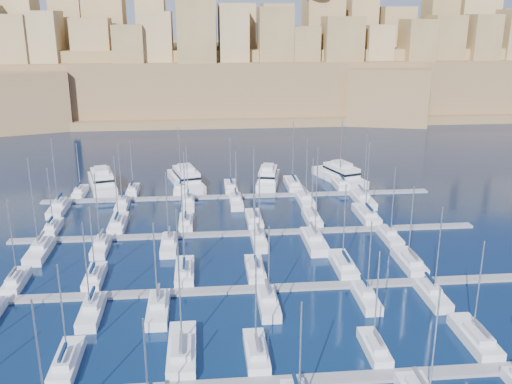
{
  "coord_description": "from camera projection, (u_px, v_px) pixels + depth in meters",
  "views": [
    {
      "loc": [
        -7.82,
        -85.86,
        37.94
      ],
      "look_at": [
        1.07,
        6.0,
        9.2
      ],
      "focal_mm": 40.0,
      "sensor_mm": 36.0,
      "label": 1
    }
  ],
  "objects": [
    {
      "name": "motor_yacht_b",
      "position": [
        186.0,
        179.0,
        131.72
      ],
      "size": [
        9.34,
        18.0,
        5.25
      ],
      "color": "silver",
      "rests_on": "ground"
    },
    {
      "name": "sailboat_45",
      "position": [
        236.0,
        202.0,
        118.74
      ],
      "size": [
        2.59,
        8.64,
        11.94
      ],
      "color": "silver",
      "rests_on": "ground"
    },
    {
      "name": "sailboat_20",
      "position": [
        158.0,
        309.0,
        75.44
      ],
      "size": [
        2.76,
        9.21,
        13.36
      ],
      "color": "silver",
      "rests_on": "ground"
    },
    {
      "name": "sailboat_41",
      "position": [
        340.0,
        183.0,
        131.41
      ],
      "size": [
        2.91,
        9.72,
        15.8
      ],
      "color": "silver",
      "rests_on": "ground"
    },
    {
      "name": "sailboat_33",
      "position": [
        259.0,
        241.0,
        98.25
      ],
      "size": [
        2.47,
        8.24,
        13.23
      ],
      "color": "silver",
      "rests_on": "ground"
    },
    {
      "name": "sailboat_17",
      "position": [
        409.0,
        262.0,
        89.64
      ],
      "size": [
        2.92,
        9.72,
        13.35
      ],
      "color": "silver",
      "rests_on": "ground"
    },
    {
      "name": "sailboat_26",
      "position": [
        186.0,
        223.0,
        106.67
      ],
      "size": [
        2.51,
        8.38,
        14.58
      ],
      "color": "silver",
      "rests_on": "ground"
    },
    {
      "name": "sailboat_3",
      "position": [
        256.0,
        352.0,
        65.73
      ],
      "size": [
        2.54,
        8.47,
        12.81
      ],
      "color": "silver",
      "rests_on": "ground"
    },
    {
      "name": "sailboat_4",
      "position": [
        375.0,
        348.0,
        66.59
      ],
      "size": [
        2.27,
        7.58,
        13.04
      ],
      "color": "silver",
      "rests_on": "ground"
    },
    {
      "name": "sailboat_44",
      "position": [
        188.0,
        203.0,
        117.9
      ],
      "size": [
        2.54,
        8.48,
        13.2
      ],
      "color": "silver",
      "rests_on": "ground"
    },
    {
      "name": "sailboat_19",
      "position": [
        92.0,
        311.0,
        74.82
      ],
      "size": [
        2.65,
        8.84,
        13.67
      ],
      "color": "silver",
      "rests_on": "ground"
    },
    {
      "name": "pontoon_near",
      "position": [
        282.0,
        382.0,
        61.22
      ],
      "size": [
        84.0,
        2.0,
        0.4
      ],
      "primitive_type": "cube",
      "color": "slate",
      "rests_on": "ground"
    },
    {
      "name": "sailboat_36",
      "position": [
        80.0,
        192.0,
        125.19
      ],
      "size": [
        2.37,
        7.89,
        11.81
      ],
      "color": "silver",
      "rests_on": "ground"
    },
    {
      "name": "sailboat_39",
      "position": [
        231.0,
        187.0,
        128.74
      ],
      "size": [
        2.69,
        8.96,
        12.33
      ],
      "color": "silver",
      "rests_on": "ground"
    },
    {
      "name": "sailboat_23",
      "position": [
        432.0,
        295.0,
        79.23
      ],
      "size": [
        2.56,
        8.52,
        14.1
      ],
      "color": "silver",
      "rests_on": "ground"
    },
    {
      "name": "sailboat_38",
      "position": [
        181.0,
        188.0,
        128.16
      ],
      "size": [
        2.99,
        9.95,
        14.72
      ],
      "color": "silver",
      "rests_on": "ground"
    },
    {
      "name": "motor_yacht_a",
      "position": [
        102.0,
        181.0,
        129.87
      ],
      "size": [
        9.18,
        17.76,
        5.25
      ],
      "color": "silver",
      "rests_on": "ground"
    },
    {
      "name": "sailboat_12",
      "position": [
        16.0,
        281.0,
        83.32
      ],
      "size": [
        2.37,
        7.9,
        13.37
      ],
      "color": "silver",
      "rests_on": "ground"
    },
    {
      "name": "sailboat_13",
      "position": [
        95.0,
        277.0,
        84.59
      ],
      "size": [
        2.53,
        8.42,
        11.89
      ],
      "color": "silver",
      "rests_on": "ground"
    },
    {
      "name": "ground",
      "position": [
        253.0,
        256.0,
        93.59
      ],
      "size": [
        600.0,
        600.0,
        0.0
      ],
      "primitive_type": "plane",
      "color": "black",
      "rests_on": "ground"
    },
    {
      "name": "sailboat_37",
      "position": [
        133.0,
        190.0,
        126.26
      ],
      "size": [
        2.38,
        7.92,
        12.39
      ],
      "color": "silver",
      "rests_on": "ground"
    },
    {
      "name": "sailboat_47",
      "position": [
        363.0,
        199.0,
        120.21
      ],
      "size": [
        3.21,
        10.71,
        15.22
      ],
      "color": "silver",
      "rests_on": "ground"
    },
    {
      "name": "sailboat_16",
      "position": [
        343.0,
        265.0,
        88.64
      ],
      "size": [
        2.9,
        9.67,
        14.03
      ],
      "color": "silver",
      "rests_on": "ground"
    },
    {
      "name": "pontoon_far",
      "position": [
        240.0,
        196.0,
        123.94
      ],
      "size": [
        84.0,
        2.0,
        0.4
      ],
      "primitive_type": "cube",
      "color": "slate",
      "rests_on": "ground"
    },
    {
      "name": "sailboat_15",
      "position": [
        255.0,
        270.0,
        87.0
      ],
      "size": [
        2.66,
        8.87,
        12.71
      ],
      "color": "silver",
      "rests_on": "ground"
    },
    {
      "name": "sailboat_43",
      "position": [
        123.0,
        205.0,
        116.84
      ],
      "size": [
        2.43,
        8.1,
        13.89
      ],
      "color": "silver",
      "rests_on": "ground"
    },
    {
      "name": "sailboat_35",
      "position": [
        389.0,
        236.0,
        100.23
      ],
      "size": [
        2.57,
        8.55,
        13.73
      ],
      "color": "silver",
      "rests_on": "ground"
    },
    {
      "name": "sailboat_46",
      "position": [
        305.0,
        200.0,
        119.56
      ],
      "size": [
        2.92,
        9.73,
        14.41
      ],
      "color": "silver",
      "rests_on": "ground"
    },
    {
      "name": "sailboat_1",
      "position": [
        67.0,
        362.0,
        63.89
      ],
      "size": [
        2.62,
        8.74,
        12.7
      ],
      "color": "silver",
      "rests_on": "ground"
    },
    {
      "name": "sailboat_34",
      "position": [
        314.0,
        241.0,
        97.96
      ],
      "size": [
        3.21,
        10.68,
        17.62
      ],
      "color": "silver",
      "rests_on": "ground"
    },
    {
      "name": "pontoon_mid_far",
      "position": [
        248.0,
        233.0,
        103.04
      ],
      "size": [
        84.0,
        2.0,
        0.4
      ],
      "primitive_type": "cube",
      "color": "slate",
      "rests_on": "ground"
    },
    {
      "name": "sailboat_14",
      "position": [
        185.0,
        272.0,
        86.25
      ],
      "size": [
        2.81,
        9.37,
        14.75
      ],
      "color": "silver",
      "rests_on": "ground"
    },
    {
      "name": "sailboat_32",
      "position": [
        169.0,
        244.0,
        96.54
      ],
      "size": [
        2.67,
        8.88,
        13.93
      ],
      "color": "silver",
      "rests_on": "ground"
    },
    {
      "name": "sailboat_21",
      "position": [
        268.0,
        303.0,
        77.03
      ],
      "size": [
        2.61,
        8.71,
        12.29
      ],
      "color": "silver",
      "rests_on": "ground"
    },
    {
      "name": "motor_yacht_d",
      "position": [
        340.0,
        175.0,
        135.03
      ],
      "size": [
        10.42,
        17.9,
        5.25
      ],
      "color": "silver",
      "rests_on": "ground"
    },
    {
      "name": "sailboat_2",
      "position": [
        182.0,
        350.0,
        65.98
      ],
      "size": [
        3.22,
        10.74,
        18.12
      ],
      "color": "silver",
      "rests_on": "ground"
    },
    {
      "name": "motor_yacht_c",
      "position": [
        268.0,
        178.0,
        132.26
      ],
      "size": [
        7.2,
        15.19,
        5.25
      ],
      "color": "silver",
      "rests_on": "ground"
    },
    {
      "name": "sailboat_29",
      "position": [
        366.0,
        215.0,
        110.9
      ],
      "size": [
        3.17,
        10.57,
        15.28
      ],
      "color": "silver",
      "rests_on": "ground"
    },
    {
      "name": "sailboat_24",
      "position": [
        53.0,
        228.0,
        104.14
      ],
      "size": [
        2.32,
        7.72,
        12.21
      ],
      "color": "silver",
      "rests_on": "ground"
    },
    {
      "name": "pontoon_mid_near",
      "position": [
        261.0,
        289.0,
        82.13
      ],
      "size": [
        84.0,
        2.0,
        0.4
      ],
      "primitive_type": "cube",
      "color": "slate",
      "rests_on": "ground"
    },
    {
      "name": "sailboat_31",
      "position": [
        101.0,
        246.0,
        95.74
      ],
      "size": [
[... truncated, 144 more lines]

